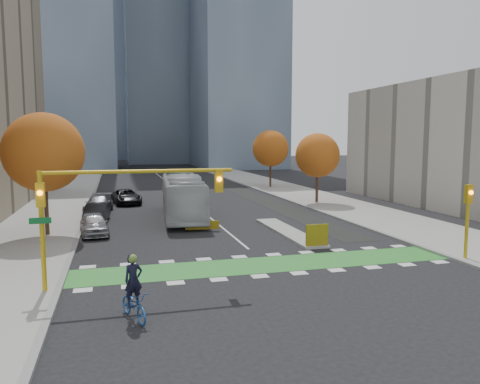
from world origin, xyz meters
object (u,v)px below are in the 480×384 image
tree_west (44,152)px  parked_car_d (126,197)px  cyclist (134,298)px  tree_east_far (271,148)px  bus (183,196)px  traffic_signal_east (468,210)px  parked_car_c (99,204)px  traffic_signal_west (106,197)px  hazard_board (317,235)px  parked_car_a (94,224)px  parked_car_b (97,213)px  tree_east_near (317,155)px

tree_west → parked_car_d: 16.57m
cyclist → parked_car_d: bearing=69.0°
tree_east_far → bus: 25.72m
traffic_signal_east → bus: 21.76m
parked_car_c → traffic_signal_west: bearing=-80.9°
cyclist → parked_car_c: bearing=74.3°
tree_east_far → cyclist: 46.83m
hazard_board → cyclist: 13.92m
parked_car_d → parked_car_a: bearing=-107.2°
bus → cyclist: bearing=-98.0°
bus → parked_car_b: bus is taller
bus → tree_east_near: bearing=23.5°
traffic_signal_east → cyclist: 18.01m
parked_car_d → tree_east_near: bearing=-22.5°
hazard_board → cyclist: bearing=-142.1°
bus → parked_car_a: 8.76m
tree_east_far → parked_car_c: 27.26m
traffic_signal_east → parked_car_d: 32.27m
tree_east_far → cyclist: tree_east_far is taller
tree_west → bus: 11.74m
parked_car_b → tree_west: bearing=-116.8°
parked_car_a → parked_car_c: bearing=84.1°
bus → parked_car_d: size_ratio=2.44×
traffic_signal_west → cyclist: (0.94, -3.84, -3.23)m
traffic_signal_west → parked_car_c: traffic_signal_west is taller
traffic_signal_east → bus: size_ratio=0.32×
cyclist → parked_car_a: size_ratio=0.55×
bus → parked_car_c: bus is taller
tree_west → cyclist: (5.01, -16.35, -4.81)m
traffic_signal_west → parked_car_a: size_ratio=1.93×
traffic_signal_west → tree_east_far: bearing=62.1°
hazard_board → traffic_signal_west: 13.23m
tree_east_near → parked_car_b: (-21.00, -5.23, -4.12)m
traffic_signal_west → tree_west: bearing=108.0°
traffic_signal_east → parked_car_b: size_ratio=0.90×
parked_car_d → hazard_board: bearing=-72.9°
tree_east_near → bus: size_ratio=0.55×
parked_car_b → parked_car_d: (2.50, 10.08, -0.01)m
traffic_signal_west → cyclist: 5.11m
parked_car_a → parked_car_b: bearing=84.1°
tree_west → cyclist: 17.77m
tree_east_far → cyclist: size_ratio=3.17×
traffic_signal_west → parked_car_a: bearing=95.0°
tree_east_near → parked_car_a: 23.72m
tree_east_near → parked_car_a: bearing=-154.0°
tree_west → traffic_signal_west: size_ratio=0.96×
parked_car_c → parked_car_b: bearing=-83.7°
tree_west → traffic_signal_east: bearing=-29.1°
traffic_signal_west → parked_car_b: 17.62m
traffic_signal_west → traffic_signal_east: 18.48m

